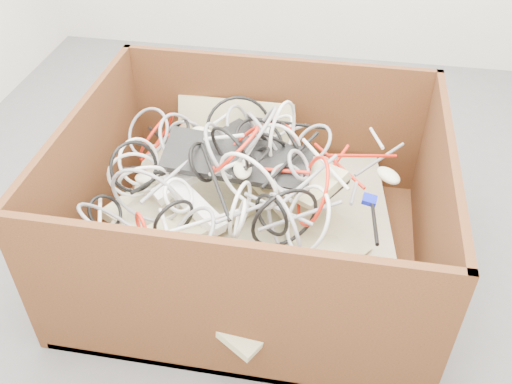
% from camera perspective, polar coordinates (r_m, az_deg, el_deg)
% --- Properties ---
extents(ground, '(3.00, 3.00, 0.00)m').
position_cam_1_polar(ground, '(2.22, 0.72, -3.21)').
color(ground, '#535355').
rests_on(ground, ground).
extents(cardboard_box, '(1.20, 1.00, 0.58)m').
position_cam_1_polar(cardboard_box, '(1.99, -0.57, -3.77)').
color(cardboard_box, '#36220D').
rests_on(cardboard_box, ground).
extents(keyboard_pile, '(0.91, 1.05, 0.36)m').
position_cam_1_polar(keyboard_pile, '(1.92, -0.54, -0.31)').
color(keyboard_pile, tan).
rests_on(keyboard_pile, cardboard_box).
extents(mice_scatter, '(0.91, 0.63, 0.17)m').
position_cam_1_polar(mice_scatter, '(1.80, -0.76, -0.50)').
color(mice_scatter, beige).
rests_on(mice_scatter, keyboard_pile).
extents(power_strip_left, '(0.23, 0.24, 0.11)m').
position_cam_1_polar(power_strip_left, '(1.89, -6.66, 1.75)').
color(power_strip_left, white).
rests_on(power_strip_left, keyboard_pile).
extents(power_strip_right, '(0.25, 0.21, 0.09)m').
position_cam_1_polar(power_strip_right, '(1.81, -6.37, -1.15)').
color(power_strip_right, white).
rests_on(power_strip_right, keyboard_pile).
extents(vga_plug, '(0.05, 0.05, 0.03)m').
position_cam_1_polar(vga_plug, '(1.84, 11.42, -0.79)').
color(vga_plug, '#0C15BC').
rests_on(vga_plug, keyboard_pile).
extents(cable_tangle, '(1.06, 0.84, 0.44)m').
position_cam_1_polar(cable_tangle, '(1.84, -2.99, 2.50)').
color(cable_tangle, red).
rests_on(cable_tangle, keyboard_pile).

